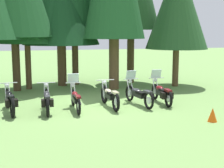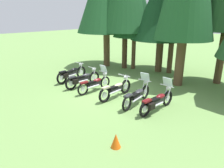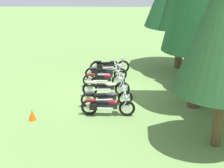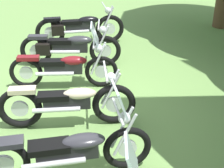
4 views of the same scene
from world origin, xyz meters
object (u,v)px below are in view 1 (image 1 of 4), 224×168
motorcycle_2 (75,98)px  motorcycle_5 (162,92)px  pine_tree_3 (60,2)px  traffic_cone (213,115)px  pine_tree_7 (177,4)px  motorcycle_0 (10,100)px  motorcycle_1 (47,100)px  motorcycle_4 (138,94)px  motorcycle_3 (110,96)px

motorcycle_2 → motorcycle_5: size_ratio=0.96×
pine_tree_3 → traffic_cone: (4.06, -8.78, -4.32)m
motorcycle_2 → pine_tree_7: (6.16, 4.20, 3.99)m
motorcycle_0 → traffic_cone: size_ratio=4.95×
motorcycle_5 → pine_tree_3: pine_tree_3 is taller
motorcycle_1 → pine_tree_3: size_ratio=0.34×
pine_tree_7 → traffic_cone: pine_tree_7 is taller
motorcycle_4 → motorcycle_5: size_ratio=1.03×
motorcycle_1 → pine_tree_3: pine_tree_3 is taller
motorcycle_2 → motorcycle_4: (2.64, 0.25, 0.00)m
motorcycle_5 → traffic_cone: 3.15m
pine_tree_3 → pine_tree_7: 6.27m
motorcycle_1 → motorcycle_3: (2.47, 0.15, -0.00)m
motorcycle_2 → pine_tree_3: (0.15, 5.95, 4.10)m
motorcycle_0 → pine_tree_7: 10.28m
motorcycle_4 → motorcycle_1: bearing=85.4°
pine_tree_3 → motorcycle_1: bearing=-101.6°
motorcycle_0 → traffic_cone: 7.28m
pine_tree_3 → traffic_cone: size_ratio=14.33×
motorcycle_2 → motorcycle_5: 3.69m
motorcycle_1 → pine_tree_7: (7.24, 4.21, 3.99)m
motorcycle_3 → pine_tree_3: (-1.25, 5.81, 4.10)m
motorcycle_5 → pine_tree_7: 6.12m
pine_tree_7 → motorcycle_0: bearing=-154.9°
motorcycle_2 → pine_tree_3: 7.23m
motorcycle_3 → motorcycle_4: motorcycle_4 is taller
motorcycle_3 → motorcycle_5: (2.29, 0.12, 0.01)m
motorcycle_1 → motorcycle_4: size_ratio=0.99×
motorcycle_0 → traffic_cone: bearing=-122.6°
motorcycle_1 → motorcycle_4: motorcycle_4 is taller
motorcycle_2 → motorcycle_3: motorcycle_2 is taller
motorcycle_3 → pine_tree_7: pine_tree_7 is taller
motorcycle_2 → motorcycle_4: bearing=-83.9°
motorcycle_1 → motorcycle_3: size_ratio=1.01×
motorcycle_2 → motorcycle_5: (3.68, 0.27, 0.00)m
motorcycle_3 → traffic_cone: bearing=-139.1°
motorcycle_3 → pine_tree_3: bearing=9.7°
motorcycle_3 → motorcycle_1: bearing=91.1°
motorcycle_4 → traffic_cone: 3.45m
motorcycle_0 → motorcycle_5: 6.11m
motorcycle_5 → traffic_cone: motorcycle_5 is taller
pine_tree_3 → traffic_cone: 10.59m
motorcycle_1 → motorcycle_3: 2.48m
motorcycle_2 → motorcycle_4: 2.65m
motorcycle_0 → motorcycle_1: 1.36m
motorcycle_2 → motorcycle_3: size_ratio=0.95×
motorcycle_1 → traffic_cone: size_ratio=4.91×
motorcycle_2 → pine_tree_7: bearing=-55.0°
motorcycle_0 → motorcycle_1: size_ratio=1.01×
motorcycle_0 → pine_tree_7: pine_tree_7 is taller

